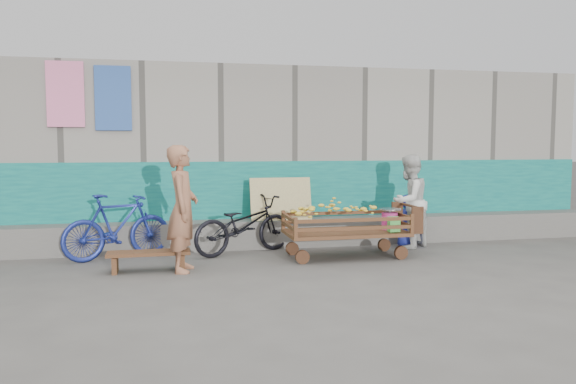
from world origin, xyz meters
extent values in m
plane|color=#514F4A|center=(0.00, 0.00, 0.00)|extent=(80.00, 80.00, 0.00)
cube|color=gray|center=(0.00, 4.10, 1.50)|extent=(12.00, 3.00, 3.00)
cube|color=#106165|center=(0.00, 2.58, 0.70)|extent=(12.00, 0.03, 1.40)
cube|color=#5B5955|center=(0.00, 2.35, 0.23)|extent=(12.00, 0.50, 0.45)
cube|color=tan|center=(0.30, 2.22, 0.80)|extent=(1.00, 0.19, 0.68)
cube|color=pink|center=(-3.00, 2.56, 2.45)|extent=(0.55, 0.03, 1.00)
cube|color=#355BA9|center=(-2.30, 2.56, 2.40)|extent=(0.55, 0.03, 1.00)
cube|color=#52371B|center=(1.09, 1.26, 0.37)|extent=(1.79, 0.89, 0.05)
cylinder|color=#3E2819|center=(0.34, 0.93, 0.10)|extent=(0.20, 0.06, 0.20)
cube|color=#52371B|center=(0.22, 0.84, 0.54)|extent=(0.05, 0.05, 0.28)
cylinder|color=#3E2819|center=(0.34, 1.58, 0.10)|extent=(0.20, 0.06, 0.20)
cube|color=#52371B|center=(0.22, 1.67, 0.54)|extent=(0.05, 0.05, 0.28)
cylinder|color=#3E2819|center=(1.83, 0.93, 0.10)|extent=(0.20, 0.06, 0.20)
cube|color=#52371B|center=(1.95, 0.84, 0.54)|extent=(0.05, 0.05, 0.28)
cylinder|color=#3E2819|center=(1.83, 1.58, 0.10)|extent=(0.20, 0.06, 0.20)
cube|color=#52371B|center=(1.95, 1.67, 0.54)|extent=(0.05, 0.05, 0.28)
cube|color=#52371B|center=(1.09, 0.84, 0.50)|extent=(1.73, 0.04, 0.05)
cube|color=#52371B|center=(1.09, 0.84, 0.62)|extent=(1.73, 0.04, 0.05)
cube|color=#52371B|center=(1.09, 1.67, 0.50)|extent=(1.73, 0.04, 0.05)
cube|color=#52371B|center=(1.09, 1.67, 0.62)|extent=(1.73, 0.04, 0.05)
cube|color=#52371B|center=(0.22, 1.26, 0.50)|extent=(0.04, 0.83, 0.05)
cube|color=#52371B|center=(0.22, 1.26, 0.62)|extent=(0.04, 0.83, 0.05)
cube|color=#52371B|center=(1.95, 1.26, 0.50)|extent=(0.04, 0.83, 0.05)
cube|color=#52371B|center=(1.95, 1.26, 0.62)|extent=(0.04, 0.83, 0.05)
cylinder|color=#3E2819|center=(2.13, 1.26, 0.75)|extent=(0.04, 0.79, 0.04)
cube|color=#3E2819|center=(2.06, 1.62, 0.58)|extent=(0.18, 0.04, 0.40)
cube|color=#3E2819|center=(2.06, 0.89, 0.58)|extent=(0.18, 0.04, 0.40)
ellipsoid|color=yellow|center=(0.99, 1.26, 0.62)|extent=(1.29, 0.70, 0.44)
cylinder|color=#DF3494|center=(1.78, 1.26, 0.53)|extent=(0.24, 0.24, 0.26)
cylinder|color=silver|center=(1.78, 1.26, 0.67)|extent=(0.03, 0.03, 0.06)
cylinder|color=silver|center=(1.78, 1.26, 0.71)|extent=(0.34, 0.34, 0.02)
cube|color=#50CD50|center=(1.73, 0.98, 0.52)|extent=(0.16, 0.12, 0.22)
cube|color=#52371B|center=(-1.76, 0.92, 0.25)|extent=(1.08, 0.32, 0.04)
cube|color=#52371B|center=(-2.19, 0.92, 0.11)|extent=(0.06, 0.30, 0.22)
cube|color=#52371B|center=(-1.33, 0.92, 0.11)|extent=(0.06, 0.30, 0.22)
imported|color=#A16748|center=(-1.31, 0.84, 0.84)|extent=(0.50, 0.67, 1.68)
imported|color=silver|center=(2.33, 1.78, 0.76)|extent=(0.93, 0.88, 1.52)
imported|color=#222DA3|center=(2.33, 1.85, 0.43)|extent=(0.45, 0.32, 0.87)
imported|color=black|center=(-0.36, 1.85, 0.45)|extent=(1.80, 1.22, 0.89)
imported|color=navy|center=(-2.22, 1.85, 0.48)|extent=(1.66, 1.03, 0.97)
camera|label=1|loc=(-1.52, -6.64, 1.69)|focal=35.00mm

